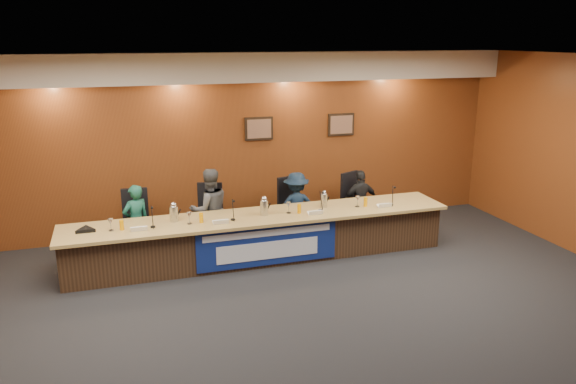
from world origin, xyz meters
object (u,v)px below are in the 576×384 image
dais_body (261,238)px  office_chair_c (294,212)px  panelist_a (136,222)px  office_chair_b (209,220)px  panelist_d (360,202)px  carafe_left (174,214)px  speakerphone (86,230)px  panelist_b (210,210)px  office_chair_a (137,227)px  carafe_mid (264,208)px  panelist_c (296,207)px  carafe_right (324,201)px  office_chair_d (358,206)px  banner (268,245)px

dais_body → office_chair_c: bearing=42.9°
panelist_a → office_chair_b: (1.18, 0.10, -0.13)m
panelist_d → office_chair_b: (-2.72, 0.10, -0.10)m
office_chair_c → carafe_left: (-2.15, -0.70, 0.39)m
speakerphone → carafe_left: bearing=3.7°
panelist_b → office_chair_a: bearing=-11.9°
carafe_mid → speakerphone: bearing=179.4°
panelist_c → carafe_mid: bearing=45.9°
speakerphone → panelist_d: bearing=8.3°
office_chair_c → speakerphone: bearing=-179.3°
carafe_left → speakerphone: carafe_left is taller
office_chair_c → carafe_right: bearing=-80.6°
panelist_b → carafe_right: panelist_b is taller
panelist_d → panelist_c: bearing=-0.6°
dais_body → panelist_a: bearing=160.9°
office_chair_b → office_chair_a: bearing=-162.7°
office_chair_d → speakerphone: (-4.63, -0.78, 0.30)m
panelist_a → office_chair_c: panelist_a is taller
banner → office_chair_a: 2.21m
panelist_b → office_chair_c: bearing=176.7°
dais_body → office_chair_d: (2.03, 0.75, 0.13)m
banner → office_chair_c: (0.81, 1.17, 0.10)m
panelist_b → carafe_right: size_ratio=6.09×
office_chair_a → panelist_b: bearing=-2.1°
office_chair_c → carafe_mid: bearing=-145.5°
office_chair_d → carafe_right: bearing=-167.2°
panelist_b → carafe_left: (-0.64, -0.60, 0.17)m
office_chair_b → carafe_left: size_ratio=2.03×
panelist_a → carafe_mid: panelist_a is taller
office_chair_a → carafe_mid: 2.12m
panelist_c → office_chair_a: panelist_c is taller
banner → carafe_right: bearing=23.0°
banner → office_chair_c: banner is taller
office_chair_b → carafe_left: 1.02m
dais_body → carafe_left: 1.44m
banner → office_chair_b: bearing=120.8°
panelist_a → panelist_d: (3.90, 0.00, -0.02)m
dais_body → office_chair_b: (-0.70, 0.75, 0.13)m
speakerphone → carafe_right: bearing=1.1°
panelist_c → office_chair_d: panelist_c is taller
panelist_d → office_chair_c: panelist_d is taller
panelist_d → carafe_right: size_ratio=5.11×
panelist_b → carafe_mid: bearing=129.2°
carafe_right → office_chair_b: bearing=158.4°
panelist_b → speakerphone: (-1.91, -0.68, 0.08)m
panelist_a → office_chair_a: size_ratio=2.53×
dais_body → carafe_left: carafe_left is taller
banner → speakerphone: 2.66m
panelist_a → speakerphone: size_ratio=3.79×
dais_body → speakerphone: speakerphone is taller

